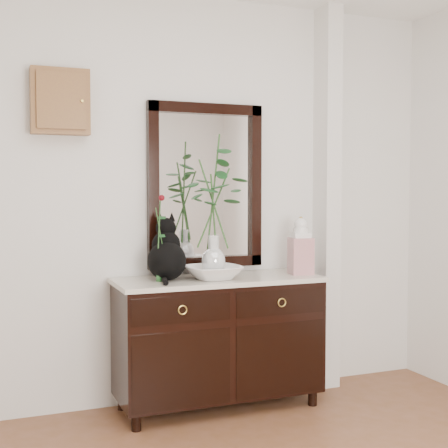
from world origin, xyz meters
name	(u,v)px	position (x,y,z in m)	size (l,w,h in m)	color
wall_back	(191,199)	(0.00, 1.98, 1.35)	(3.60, 0.04, 2.70)	silver
pilaster	(327,199)	(1.00, 1.90, 1.35)	(0.12, 0.20, 2.70)	silver
sideboard	(218,335)	(0.10, 1.73, 0.47)	(1.33, 0.52, 0.82)	black
wall_mirror	(206,186)	(0.10, 1.97, 1.44)	(0.80, 0.06, 1.10)	black
key_cabinet	(60,102)	(-0.85, 1.94, 1.95)	(0.35, 0.10, 0.40)	brown
cat	(167,248)	(-0.23, 1.76, 1.05)	(0.28, 0.34, 0.40)	black
lotus_bowl	(214,272)	(0.05, 1.67, 0.89)	(0.35, 0.35, 0.09)	silver
vase_branches	(213,205)	(0.05, 1.67, 1.32)	(0.43, 0.43, 0.90)	silver
bud_vase_rose	(159,237)	(-0.30, 1.71, 1.12)	(0.07, 0.07, 0.54)	#285F2A
ginger_jar	(301,245)	(0.67, 1.68, 1.04)	(0.14, 0.14, 0.39)	white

